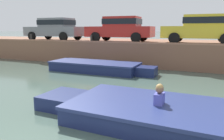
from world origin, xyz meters
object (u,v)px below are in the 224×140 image
at_px(car_leftmost_grey, 56,28).
at_px(mooring_bollard_mid, 91,38).
at_px(car_left_inner_red, 121,28).
at_px(car_centre_yellow, 201,28).
at_px(mooring_bollard_west, 31,37).
at_px(boat_moored_west_navy, 98,67).
at_px(motorboat_passing, 186,117).

bearing_deg(car_leftmost_grey, mooring_bollard_mid, -17.19).
xyz_separation_m(car_leftmost_grey, car_left_inner_red, (4.98, 0.00, -0.00)).
bearing_deg(mooring_bollard_mid, car_centre_yellow, 9.75).
distance_m(car_leftmost_grey, car_centre_yellow, 9.69).
distance_m(car_centre_yellow, mooring_bollard_west, 11.05).
distance_m(car_centre_yellow, mooring_bollard_mid, 6.35).
distance_m(boat_moored_west_navy, mooring_bollard_mid, 2.87).
bearing_deg(car_centre_yellow, motorboat_passing, -90.54).
distance_m(motorboat_passing, car_centre_yellow, 8.46).
distance_m(motorboat_passing, mooring_bollard_mid, 9.54).
relative_size(car_leftmost_grey, mooring_bollard_mid, 9.87).
distance_m(motorboat_passing, car_left_inner_red, 9.65).
bearing_deg(car_left_inner_red, boat_moored_west_navy, -90.96).
height_order(motorboat_passing, car_leftmost_grey, car_leftmost_grey).
distance_m(boat_moored_west_navy, car_centre_yellow, 6.03).
distance_m(car_leftmost_grey, mooring_bollard_mid, 3.67).
bearing_deg(motorboat_passing, car_centre_yellow, 89.46).
relative_size(boat_moored_west_navy, car_leftmost_grey, 1.27).
xyz_separation_m(car_centre_yellow, mooring_bollard_mid, (-6.23, -1.07, -0.61)).
bearing_deg(boat_moored_west_navy, mooring_bollard_west, 161.82).
xyz_separation_m(boat_moored_west_navy, motorboat_passing, (4.68, -5.11, -0.02)).
xyz_separation_m(boat_moored_west_navy, car_centre_yellow, (4.76, 3.11, 1.98)).
xyz_separation_m(motorboat_passing, mooring_bollard_mid, (-6.15, 7.15, 1.40)).
xyz_separation_m(car_leftmost_grey, car_centre_yellow, (9.69, 0.00, -0.00)).
bearing_deg(mooring_bollard_mid, car_leftmost_grey, 162.81).
bearing_deg(mooring_bollard_west, car_centre_yellow, 5.57).
relative_size(motorboat_passing, car_centre_yellow, 1.80).
distance_m(mooring_bollard_west, mooring_bollard_mid, 4.75).
relative_size(car_leftmost_grey, car_centre_yellow, 1.09).
relative_size(car_centre_yellow, mooring_bollard_mid, 9.04).
bearing_deg(car_left_inner_red, mooring_bollard_west, -170.29).
height_order(motorboat_passing, car_left_inner_red, car_left_inner_red).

